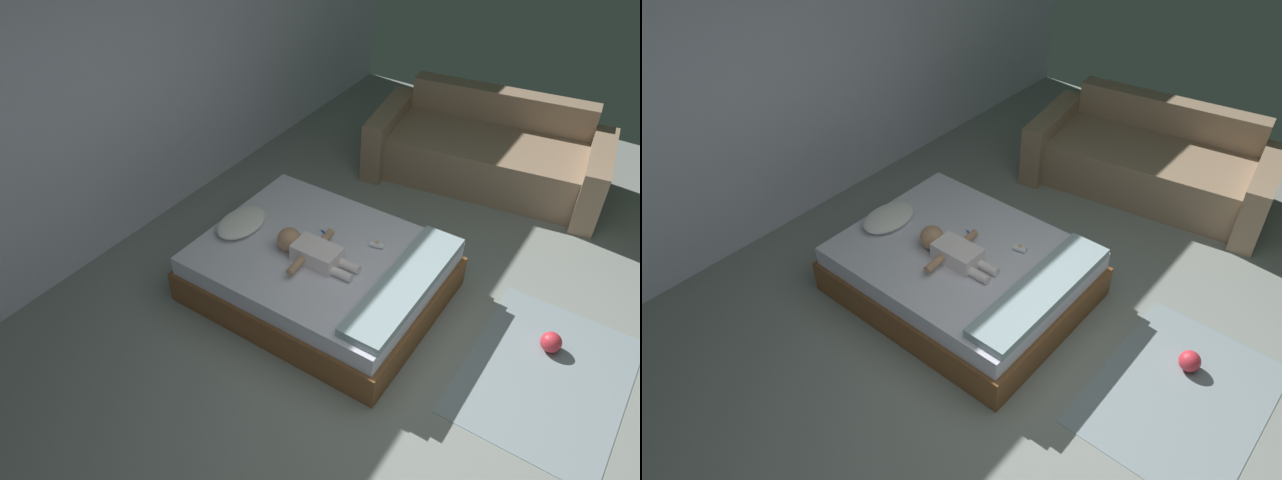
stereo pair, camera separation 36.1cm
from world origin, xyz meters
The scene contains 11 objects.
ground_plane centered at (0.00, 0.00, 0.00)m, with size 8.00×8.00×0.00m, color gray.
wall_behind_bed centered at (0.00, 3.00, 1.37)m, with size 8.00×0.12×2.75m, color silver.
bed centered at (0.21, 1.18, 0.20)m, with size 1.42×1.77×0.41m.
pillow centered at (0.10, 1.83, 0.46)m, with size 0.45×0.30×0.10m.
baby centered at (0.10, 1.19, 0.48)m, with size 0.55×0.66×0.18m.
toothbrush centered at (0.39, 1.26, 0.42)m, with size 0.07×0.11×0.02m.
couch centered at (2.49, 0.76, 0.28)m, with size 1.37×2.28×0.76m.
rug centered at (0.39, -0.54, 0.00)m, with size 1.38×1.01×0.01m.
toy_ball centered at (0.62, -0.49, 0.08)m, with size 0.15×0.15×0.15m, color #D83340.
blanket centered at (0.21, 0.47, 0.44)m, with size 1.28×0.31×0.07m.
baby_bottle centered at (0.48, 0.85, 0.44)m, with size 0.07×0.11×0.07m.
Camera 1 is at (-2.58, -0.72, 3.24)m, focal length 33.61 mm.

